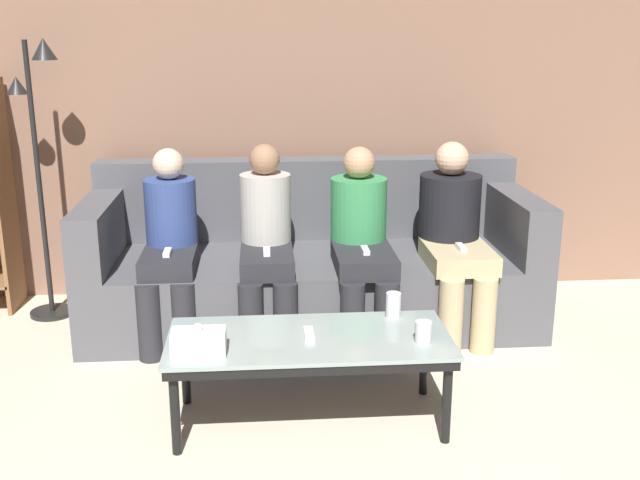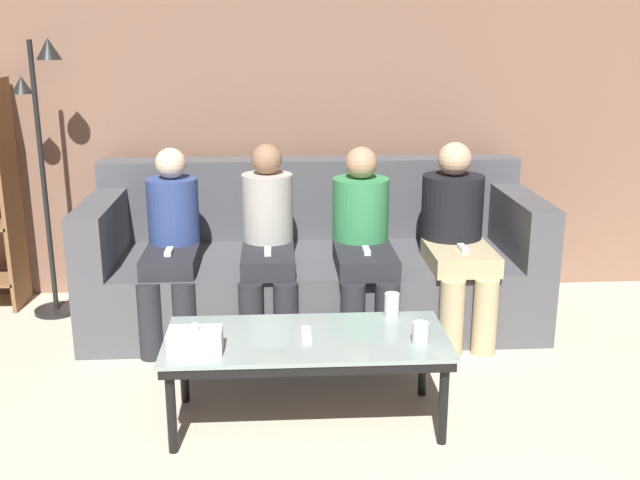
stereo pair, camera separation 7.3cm
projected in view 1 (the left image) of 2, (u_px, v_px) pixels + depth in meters
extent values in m
cube|color=#8C6651|center=(305.00, 91.00, 4.69)|extent=(12.00, 0.06, 2.60)
cube|color=#515156|center=(312.00, 288.00, 4.40)|extent=(2.57, 0.96, 0.42)
cube|color=#515156|center=(307.00, 198.00, 4.64)|extent=(2.57, 0.20, 0.49)
cube|color=#515156|center=(100.00, 229.00, 4.20)|extent=(0.18, 0.96, 0.34)
cube|color=#515156|center=(514.00, 221.00, 4.39)|extent=(0.18, 0.96, 0.34)
cube|color=#8C9E99|center=(309.00, 339.00, 3.21)|extent=(1.22, 0.54, 0.02)
cube|color=black|center=(309.00, 345.00, 3.22)|extent=(1.19, 0.53, 0.04)
cylinder|color=black|center=(175.00, 415.00, 3.02)|extent=(0.04, 0.04, 0.35)
cylinder|color=black|center=(447.00, 405.00, 3.11)|extent=(0.04, 0.04, 0.35)
cylinder|color=black|center=(185.00, 368.00, 3.44)|extent=(0.04, 0.04, 0.35)
cylinder|color=black|center=(424.00, 360.00, 3.53)|extent=(0.04, 0.04, 0.35)
cylinder|color=silver|center=(393.00, 305.00, 3.42)|extent=(0.07, 0.07, 0.12)
cylinder|color=silver|center=(423.00, 332.00, 3.14)|extent=(0.07, 0.07, 0.09)
cube|color=white|center=(199.00, 342.00, 3.03)|extent=(0.22, 0.12, 0.10)
sphere|color=white|center=(198.00, 328.00, 3.02)|extent=(0.04, 0.04, 0.04)
cube|color=white|center=(309.00, 335.00, 3.21)|extent=(0.04, 0.15, 0.02)
cube|color=brown|center=(5.00, 197.00, 4.49)|extent=(0.02, 0.32, 1.40)
cylinder|color=black|center=(53.00, 312.00, 4.56)|extent=(0.26, 0.26, 0.02)
cylinder|color=black|center=(39.00, 184.00, 4.34)|extent=(0.03, 0.03, 1.62)
cone|color=black|center=(44.00, 49.00, 4.14)|extent=(0.14, 0.14, 0.12)
cone|color=black|center=(16.00, 85.00, 4.22)|extent=(0.12, 0.12, 0.10)
cylinder|color=#28282D|center=(150.00, 322.00, 3.89)|extent=(0.13, 0.13, 0.42)
cylinder|color=#28282D|center=(185.00, 321.00, 3.90)|extent=(0.13, 0.13, 0.42)
cube|color=#28282D|center=(169.00, 262.00, 4.02)|extent=(0.28, 0.41, 0.10)
cylinder|color=#334784|center=(171.00, 220.00, 4.17)|extent=(0.28, 0.28, 0.46)
sphere|color=beige|center=(168.00, 164.00, 4.09)|extent=(0.17, 0.17, 0.17)
cube|color=white|center=(167.00, 252.00, 3.96)|extent=(0.04, 0.12, 0.02)
cylinder|color=#28282D|center=(251.00, 322.00, 3.89)|extent=(0.13, 0.13, 0.42)
cylinder|color=#28282D|center=(286.00, 321.00, 3.90)|extent=(0.13, 0.13, 0.42)
cube|color=#28282D|center=(267.00, 261.00, 4.04)|extent=(0.28, 0.46, 0.10)
cylinder|color=#B7B2A8|center=(266.00, 217.00, 4.21)|extent=(0.28, 0.28, 0.48)
sphere|color=#997051|center=(265.00, 159.00, 4.12)|extent=(0.17, 0.17, 0.17)
cube|color=white|center=(267.00, 252.00, 3.98)|extent=(0.04, 0.12, 0.02)
cylinder|color=#28282D|center=(352.00, 321.00, 3.90)|extent=(0.13, 0.13, 0.42)
cylinder|color=#28282D|center=(387.00, 320.00, 3.91)|extent=(0.13, 0.13, 0.42)
cube|color=#28282D|center=(364.00, 259.00, 4.07)|extent=(0.32, 0.49, 0.10)
cylinder|color=#388E51|center=(358.00, 217.00, 4.26)|extent=(0.32, 0.32, 0.45)
sphere|color=tan|center=(359.00, 163.00, 4.17)|extent=(0.18, 0.18, 0.18)
cube|color=white|center=(365.00, 250.00, 4.00)|extent=(0.04, 0.12, 0.02)
cylinder|color=tan|center=(450.00, 317.00, 3.96)|extent=(0.13, 0.13, 0.42)
cylinder|color=tan|center=(484.00, 316.00, 3.97)|extent=(0.13, 0.13, 0.42)
cube|color=tan|center=(458.00, 256.00, 4.12)|extent=(0.35, 0.47, 0.10)
cylinder|color=black|center=(449.00, 215.00, 4.29)|extent=(0.35, 0.35, 0.46)
sphere|color=#DBAD89|center=(452.00, 158.00, 4.21)|extent=(0.19, 0.19, 0.19)
cube|color=white|center=(461.00, 247.00, 4.06)|extent=(0.04, 0.12, 0.02)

